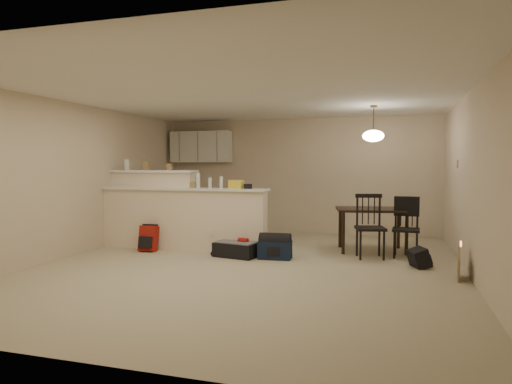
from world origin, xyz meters
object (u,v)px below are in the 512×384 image
at_px(dining_chair_far, 406,228).
at_px(dining_chair_near, 370,226).
at_px(pendant_lamp, 373,135).
at_px(suitcase, 237,249).
at_px(black_daypack, 419,258).
at_px(dining_table, 372,214).
at_px(red_backpack, 149,239).
at_px(navy_duffel, 275,250).

bearing_deg(dining_chair_far, dining_chair_near, -154.47).
height_order(pendant_lamp, suitcase, pendant_lamp).
distance_m(dining_chair_far, black_daypack, 0.81).
xyz_separation_m(suitcase, black_daypack, (2.79, 0.00, 0.02)).
bearing_deg(pendant_lamp, dining_table, 180.00).
height_order(pendant_lamp, dining_chair_far, pendant_lamp).
xyz_separation_m(red_backpack, black_daypack, (4.40, 0.00, -0.08)).
xyz_separation_m(pendant_lamp, red_backpack, (-3.69, -1.11, -1.77)).
xyz_separation_m(pendant_lamp, dining_chair_near, (0.00, -0.63, -1.48)).
bearing_deg(black_daypack, suitcase, 68.15).
relative_size(dining_chair_near, navy_duffel, 1.97).
bearing_deg(suitcase, pendant_lamp, 39.35).
bearing_deg(black_daypack, red_backpack, 68.15).
height_order(dining_chair_near, black_daypack, dining_chair_near).
height_order(dining_table, dining_chair_far, dining_chair_far).
distance_m(dining_table, red_backpack, 3.88).
height_order(pendant_lamp, red_backpack, pendant_lamp).
distance_m(dining_chair_near, dining_chair_far, 0.59).
xyz_separation_m(pendant_lamp, navy_duffel, (-1.44, -1.11, -1.85)).
bearing_deg(red_backpack, dining_chair_near, 4.24).
xyz_separation_m(dining_chair_near, suitcase, (-2.08, -0.49, -0.39)).
relative_size(dining_table, dining_chair_far, 1.38).
relative_size(red_backpack, navy_duffel, 0.84).
bearing_deg(pendant_lamp, suitcase, -151.80).
height_order(dining_table, red_backpack, dining_table).
relative_size(pendant_lamp, black_daypack, 2.02).
distance_m(navy_duffel, black_daypack, 2.15).
xyz_separation_m(dining_chair_far, red_backpack, (-4.24, -0.71, -0.26)).
bearing_deg(pendant_lamp, navy_duffel, -142.22).
xyz_separation_m(dining_chair_far, black_daypack, (0.16, -0.71, -0.34)).
distance_m(pendant_lamp, dining_chair_far, 1.66).
bearing_deg(dining_table, navy_duffel, -153.23).
bearing_deg(red_backpack, black_daypack, -3.29).
bearing_deg(navy_duffel, suitcase, 175.81).
xyz_separation_m(pendant_lamp, black_daypack, (0.71, -1.11, -1.85)).
bearing_deg(suitcase, dining_table, 39.35).
relative_size(dining_table, red_backpack, 3.02).
xyz_separation_m(dining_table, suitcase, (-2.08, -1.11, -0.54)).
distance_m(dining_table, dining_chair_far, 0.70).
relative_size(dining_table, black_daypack, 4.29).
height_order(pendant_lamp, black_daypack, pendant_lamp).
bearing_deg(suitcase, navy_duffel, 11.15).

